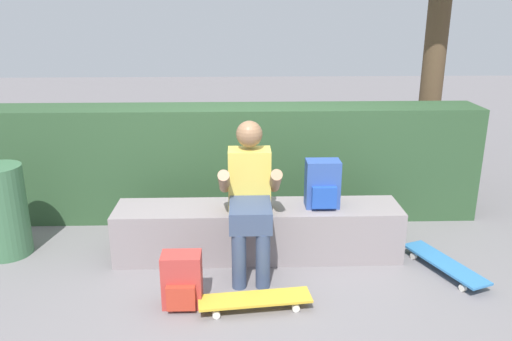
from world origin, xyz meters
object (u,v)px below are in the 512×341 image
(bench_main, at_px, (258,231))
(backpack_on_bench, at_px, (323,185))
(skateboard_near_person, at_px, (255,300))
(person_skater, at_px, (250,193))
(skateboard_beside_bench, at_px, (445,264))
(trash_bin, at_px, (3,211))
(backpack_on_ground, at_px, (182,281))

(bench_main, height_order, backpack_on_bench, backpack_on_bench)
(skateboard_near_person, xyz_separation_m, backpack_on_bench, (0.59, 0.82, 0.57))
(person_skater, xyz_separation_m, backpack_on_bench, (0.61, 0.21, -0.01))
(skateboard_beside_bench, relative_size, backpack_on_bench, 2.04)
(bench_main, xyz_separation_m, skateboard_near_person, (-0.05, -0.83, -0.15))
(person_skater, xyz_separation_m, trash_bin, (-2.09, 0.31, -0.25))
(skateboard_near_person, bearing_deg, bench_main, 86.45)
(backpack_on_bench, distance_m, backpack_on_ground, 1.41)
(bench_main, distance_m, skateboard_beside_bench, 1.54)
(bench_main, height_order, skateboard_beside_bench, bench_main)
(skateboard_near_person, xyz_separation_m, backpack_on_ground, (-0.52, 0.07, 0.12))
(skateboard_beside_bench, bearing_deg, person_skater, 174.86)
(person_skater, relative_size, trash_bin, 1.51)
(bench_main, bearing_deg, skateboard_beside_bench, -13.41)
(skateboard_beside_bench, bearing_deg, backpack_on_bench, 160.11)
(backpack_on_bench, bearing_deg, backpack_on_ground, -145.64)
(bench_main, relative_size, backpack_on_ground, 6.00)
(skateboard_beside_bench, relative_size, backpack_on_ground, 2.04)
(bench_main, relative_size, skateboard_beside_bench, 2.93)
(skateboard_near_person, bearing_deg, skateboard_beside_bench, 17.12)
(bench_main, bearing_deg, person_skater, -108.66)
(trash_bin, bearing_deg, skateboard_near_person, -23.60)
(skateboard_beside_bench, bearing_deg, backpack_on_ground, -168.81)
(backpack_on_ground, bearing_deg, skateboard_beside_bench, 11.19)
(skateboard_beside_bench, height_order, backpack_on_bench, backpack_on_bench)
(backpack_on_ground, bearing_deg, backpack_on_bench, 34.36)
(skateboard_beside_bench, distance_m, backpack_on_bench, 1.16)
(backpack_on_bench, height_order, trash_bin, backpack_on_bench)
(person_skater, distance_m, backpack_on_bench, 0.64)
(skateboard_beside_bench, distance_m, trash_bin, 3.70)
(skateboard_beside_bench, bearing_deg, bench_main, 166.59)
(skateboard_beside_bench, bearing_deg, trash_bin, 173.01)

